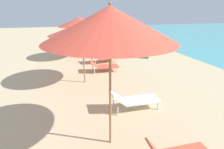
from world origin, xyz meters
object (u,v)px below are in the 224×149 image
object	(u,v)px
umbrella_third	(110,24)
beach_ball	(117,44)
lounger_fourth_shoreside	(104,66)
cooler_box	(146,55)
lounger_third_shoreside	(134,99)
umbrella_fourth	(82,29)
lounger_farthest_shoreside	(89,49)
lounger_farthest_inland	(103,57)
umbrella_farthest	(80,22)

from	to	relation	value
umbrella_third	beach_ball	bearing A→B (deg)	72.48
lounger_fourth_shoreside	beach_ball	distance (m)	6.85
lounger_fourth_shoreside	cooler_box	size ratio (longest dim) A/B	2.57
lounger_third_shoreside	umbrella_fourth	xyz separation A→B (m)	(-1.19, 2.59, 1.89)
lounger_fourth_shoreside	beach_ball	world-z (taller)	lounger_fourth_shoreside
lounger_farthest_shoreside	lounger_farthest_inland	bearing A→B (deg)	-83.06
umbrella_fourth	beach_ball	bearing A→B (deg)	63.83
lounger_third_shoreside	umbrella_farthest	distance (m)	6.99
umbrella_farthest	cooler_box	size ratio (longest dim) A/B	4.72
umbrella_farthest	cooler_box	world-z (taller)	umbrella_farthest
umbrella_farthest	beach_ball	distance (m)	5.26
umbrella_fourth	umbrella_third	bearing A→B (deg)	-88.47
umbrella_farthest	umbrella_third	bearing A→B (deg)	-91.68
umbrella_farthest	lounger_farthest_shoreside	distance (m)	2.29
lounger_farthest_shoreside	beach_ball	bearing A→B (deg)	35.58
umbrella_third	lounger_fourth_shoreside	distance (m)	5.71
lounger_third_shoreside	lounger_fourth_shoreside	distance (m)	3.81
umbrella_fourth	lounger_farthest_inland	world-z (taller)	umbrella_fourth
umbrella_fourth	cooler_box	distance (m)	5.69
lounger_farthest_inland	cooler_box	world-z (taller)	lounger_farthest_inland
umbrella_fourth	lounger_farthest_shoreside	xyz separation A→B (m)	(0.95, 5.24, -1.87)
lounger_farthest_inland	cooler_box	size ratio (longest dim) A/B	2.97
lounger_third_shoreside	umbrella_farthest	world-z (taller)	umbrella_farthest
umbrella_fourth	umbrella_farthest	world-z (taller)	umbrella_farthest
umbrella_fourth	lounger_fourth_shoreside	distance (m)	2.53
lounger_fourth_shoreside	lounger_farthest_inland	xyz separation A→B (m)	(0.33, 1.62, 0.02)
umbrella_third	umbrella_fourth	world-z (taller)	umbrella_third
umbrella_fourth	umbrella_farthest	bearing A→B (deg)	85.28
umbrella_farthest	lounger_farthest_inland	bearing A→B (deg)	-48.87
cooler_box	umbrella_farthest	bearing A→B (deg)	166.48
beach_ball	umbrella_third	bearing A→B (deg)	-107.52
umbrella_third	umbrella_farthest	world-z (taller)	umbrella_third
umbrella_fourth	lounger_fourth_shoreside	world-z (taller)	umbrella_fourth
lounger_third_shoreside	beach_ball	xyz separation A→B (m)	(2.52, 10.13, -0.19)
umbrella_third	lounger_farthest_inland	size ratio (longest dim) A/B	1.87
lounger_farthest_inland	cooler_box	xyz separation A→B (m)	(2.86, 0.30, -0.14)
umbrella_farthest	beach_ball	bearing A→B (deg)	45.75
umbrella_third	cooler_box	xyz separation A→B (m)	(4.19, 7.01, -2.48)
cooler_box	beach_ball	xyz separation A→B (m)	(-0.58, 4.41, -0.04)
lounger_farthest_inland	beach_ball	size ratio (longest dim) A/B	6.27
umbrella_third	beach_ball	world-z (taller)	umbrella_third
umbrella_third	lounger_farthest_shoreside	size ratio (longest dim) A/B	1.86
cooler_box	umbrella_fourth	bearing A→B (deg)	-143.86
umbrella_farthest	lounger_third_shoreside	bearing A→B (deg)	-82.72
lounger_third_shoreside	lounger_farthest_inland	bearing A→B (deg)	88.18
lounger_fourth_shoreside	cooler_box	distance (m)	3.72
cooler_box	beach_ball	world-z (taller)	cooler_box
lounger_third_shoreside	lounger_farthest_inland	size ratio (longest dim) A/B	0.95
umbrella_third	umbrella_fourth	xyz separation A→B (m)	(-0.10, 3.88, -0.45)
lounger_farthest_shoreside	lounger_farthest_inland	xyz separation A→B (m)	(0.48, -2.40, -0.03)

